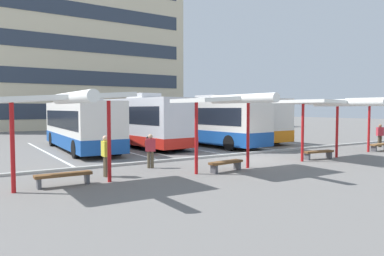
{
  "coord_description": "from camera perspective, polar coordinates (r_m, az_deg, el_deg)",
  "views": [
    {
      "loc": [
        -12.86,
        -14.29,
        2.68
      ],
      "look_at": [
        -1.4,
        3.58,
        1.53
      ],
      "focal_mm": 33.51,
      "sensor_mm": 36.0,
      "label": 1
    }
  ],
  "objects": [
    {
      "name": "lane_stripe_4",
      "position": [
        31.76,
        9.99,
        -1.79
      ],
      "size": [
        0.16,
        14.0,
        0.01
      ],
      "primitive_type": "cube",
      "color": "white",
      "rests_on": "ground"
    },
    {
      "name": "coach_bus_0",
      "position": [
        24.1,
        -17.25,
        0.37
      ],
      "size": [
        2.97,
        10.69,
        3.47
      ],
      "color": "silver",
      "rests_on": "ground"
    },
    {
      "name": "bench_2",
      "position": [
        20.23,
        19.47,
        -3.73
      ],
      "size": [
        1.87,
        0.66,
        0.45
      ],
      "color": "brown",
      "rests_on": "ground"
    },
    {
      "name": "waiting_passenger_1",
      "position": [
        16.27,
        -6.63,
        -3.32
      ],
      "size": [
        0.49,
        0.38,
        1.53
      ],
      "color": "brown",
      "rests_on": "ground"
    },
    {
      "name": "coach_bus_3",
      "position": [
        30.36,
        6.19,
        1.33
      ],
      "size": [
        2.69,
        11.51,
        3.78
      ],
      "color": "silver",
      "rests_on": "ground"
    },
    {
      "name": "bench_1",
      "position": [
        15.42,
        5.43,
        -5.67
      ],
      "size": [
        1.74,
        0.64,
        0.45
      ],
      "color": "brown",
      "rests_on": "ground"
    },
    {
      "name": "lane_stripe_2",
      "position": [
        26.71,
        -3.73,
        -2.66
      ],
      "size": [
        0.16,
        14.0,
        0.01
      ],
      "primitive_type": "cube",
      "color": "white",
      "rests_on": "ground"
    },
    {
      "name": "lane_stripe_1",
      "position": [
        24.92,
        -12.42,
        -3.14
      ],
      "size": [
        0.16,
        14.0,
        0.01
      ],
      "primitive_type": "cube",
      "color": "white",
      "rests_on": "ground"
    },
    {
      "name": "coach_bus_1",
      "position": [
        26.42,
        -9.3,
        1.05
      ],
      "size": [
        3.55,
        12.17,
        3.73
      ],
      "color": "silver",
      "rests_on": "ground"
    },
    {
      "name": "lane_stripe_3",
      "position": [
        29.02,
        3.73,
        -2.2
      ],
      "size": [
        0.16,
        14.0,
        0.01
      ],
      "primitive_type": "cube",
      "color": "white",
      "rests_on": "ground"
    },
    {
      "name": "waiting_passenger_3",
      "position": [
        14.5,
        -13.61,
        -3.9
      ],
      "size": [
        0.23,
        0.48,
        1.63
      ],
      "color": "brown",
      "rests_on": "ground"
    },
    {
      "name": "platform_kerb",
      "position": [
        20.59,
        6.3,
        -4.24
      ],
      "size": [
        44.0,
        0.24,
        0.12
      ],
      "primitive_type": "cube",
      "color": "#ADADA8",
      "rests_on": "ground"
    },
    {
      "name": "waiting_shelter_1",
      "position": [
        15.19,
        5.65,
        4.36
      ],
      "size": [
        3.79,
        4.39,
        3.3
      ],
      "color": "red",
      "rests_on": "ground"
    },
    {
      "name": "bench_0",
      "position": [
        13.28,
        -19.76,
        -7.24
      ],
      "size": [
        1.91,
        0.45,
        0.45
      ],
      "color": "brown",
      "rests_on": "ground"
    },
    {
      "name": "coach_bus_2",
      "position": [
        27.07,
        1.09,
        0.95
      ],
      "size": [
        3.42,
        12.6,
        3.64
      ],
      "color": "silver",
      "rests_on": "ground"
    },
    {
      "name": "bench_3",
      "position": [
        25.89,
        27.78,
        -2.45
      ],
      "size": [
        1.86,
        0.47,
        0.45
      ],
      "color": "brown",
      "rests_on": "ground"
    },
    {
      "name": "waiting_passenger_0",
      "position": [
        28.23,
        27.73,
        -0.85
      ],
      "size": [
        0.51,
        0.38,
        1.6
      ],
      "color": "brown",
      "rests_on": "ground"
    },
    {
      "name": "waiting_shelter_0",
      "position": [
        12.64,
        -19.52,
        4.24
      ],
      "size": [
        4.17,
        4.73,
        3.26
      ],
      "color": "red",
      "rests_on": "ground"
    },
    {
      "name": "terminal_building",
      "position": [
        54.47,
        -19.02,
        11.43
      ],
      "size": [
        30.77,
        11.84,
        24.18
      ],
      "color": "beige",
      "rests_on": "ground"
    },
    {
      "name": "lane_stripe_0",
      "position": [
        23.79,
        -22.2,
        -3.6
      ],
      "size": [
        0.16,
        14.0,
        0.01
      ],
      "primitive_type": "cube",
      "color": "white",
      "rests_on": "ground"
    },
    {
      "name": "ground_plane",
      "position": [
        19.41,
        9.25,
        -4.89
      ],
      "size": [
        160.0,
        160.0,
        0.0
      ],
      "primitive_type": "plane",
      "color": "slate"
    },
    {
      "name": "waiting_shelter_2",
      "position": [
        19.86,
        20.49,
        3.63
      ],
      "size": [
        3.8,
        5.02,
        3.16
      ],
      "color": "red",
      "rests_on": "ground"
    }
  ]
}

